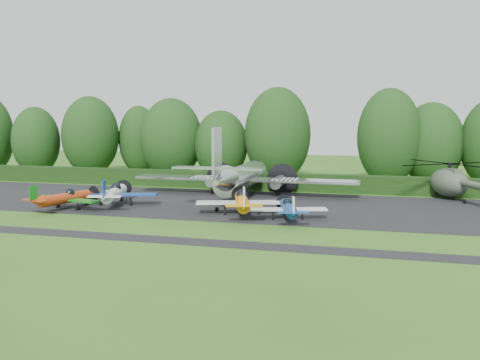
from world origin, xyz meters
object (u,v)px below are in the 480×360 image
(transport_plane, at_px, (241,177))
(helicopter, at_px, (449,180))
(light_plane_red, at_px, (65,198))
(light_plane_white, at_px, (115,193))
(light_plane_blue, at_px, (288,208))
(light_plane_orange, at_px, (242,201))

(transport_plane, bearing_deg, helicopter, 12.69)
(transport_plane, relative_size, light_plane_red, 3.33)
(transport_plane, height_order, light_plane_red, transport_plane)
(light_plane_white, xyz_separation_m, light_plane_blue, (17.22, -2.65, -0.22))
(light_plane_orange, bearing_deg, light_plane_white, -168.93)
(light_plane_red, relative_size, light_plane_blue, 1.07)
(light_plane_red, height_order, light_plane_white, light_plane_white)
(light_plane_blue, bearing_deg, light_plane_white, -171.59)
(light_plane_white, bearing_deg, helicopter, 37.94)
(light_plane_red, bearing_deg, light_plane_blue, -14.05)
(transport_plane, height_order, light_plane_orange, transport_plane)
(light_plane_orange, relative_size, light_plane_blue, 1.21)
(light_plane_white, distance_m, light_plane_orange, 13.05)
(light_plane_red, relative_size, helicopter, 0.53)
(light_plane_blue, height_order, helicopter, helicopter)
(light_plane_red, height_order, helicopter, helicopter)
(transport_plane, relative_size, light_plane_blue, 3.58)
(light_plane_red, xyz_separation_m, light_plane_orange, (16.35, 1.59, 0.15))
(light_plane_orange, bearing_deg, light_plane_blue, 1.65)
(light_plane_red, relative_size, light_plane_orange, 0.88)
(light_plane_red, xyz_separation_m, light_plane_blue, (20.60, 0.39, -0.08))
(light_plane_orange, height_order, helicopter, helicopter)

